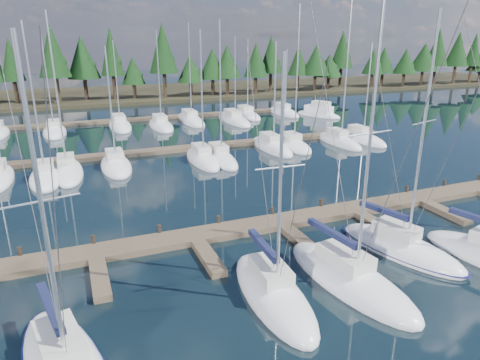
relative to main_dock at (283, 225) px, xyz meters
name	(u,v)px	position (x,y,z in m)	size (l,w,h in m)	color
ground	(220,175)	(0.00, 12.64, -0.20)	(260.00, 260.00, 0.00)	black
far_shore	(128,94)	(0.00, 72.64, 0.10)	(220.00, 30.00, 0.60)	#2B2718
main_dock	(283,225)	(0.00, 0.00, 0.00)	(44.00, 6.13, 0.90)	brown
back_docks	(172,131)	(0.00, 32.23, 0.00)	(50.00, 21.80, 0.40)	brown
front_sailboat_2	(273,293)	(-4.18, -7.02, 0.08)	(3.01, 8.24, 12.53)	white
front_sailboat_3	(349,278)	(0.11, -7.29, 0.08)	(4.14, 9.41, 14.72)	white
front_sailboat_4	(400,248)	(4.96, -5.59, 0.09)	(5.01, 8.74, 14.42)	white
back_sailboat_rows	(185,136)	(0.81, 28.32, 0.06)	(45.00, 31.14, 16.77)	white
motor_yacht_right	(319,113)	(24.86, 35.59, 0.24)	(5.72, 8.32, 3.96)	white
tree_line	(125,62)	(-1.48, 62.82, 7.33)	(185.03, 11.73, 14.06)	black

